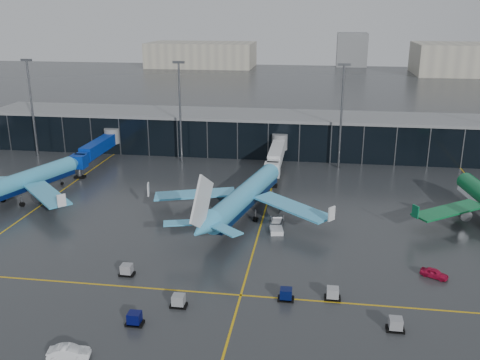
# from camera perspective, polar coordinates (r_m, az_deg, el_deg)

# --- Properties ---
(ground) EXTENTS (600.00, 600.00, 0.00)m
(ground) POSITION_cam_1_polar(r_m,az_deg,el_deg) (90.36, -4.85, -6.96)
(ground) COLOR #282B2D
(ground) RESTS_ON ground
(terminal_pier) EXTENTS (142.00, 17.00, 10.70)m
(terminal_pier) POSITION_cam_1_polar(r_m,az_deg,el_deg) (146.67, 0.59, 5.10)
(terminal_pier) COLOR black
(terminal_pier) RESTS_ON ground
(jet_bridges) EXTENTS (94.00, 27.50, 7.20)m
(jet_bridges) POSITION_cam_1_polar(r_m,az_deg,el_deg) (138.32, -15.07, 3.32)
(jet_bridges) COLOR #595B60
(jet_bridges) RESTS_ON ground
(flood_masts) EXTENTS (203.00, 0.50, 25.50)m
(flood_masts) POSITION_cam_1_polar(r_m,az_deg,el_deg) (132.71, 2.05, 7.43)
(flood_masts) COLOR #595B60
(flood_masts) RESTS_ON ground
(distant_hangars) EXTENTS (260.00, 71.00, 22.00)m
(distant_hangars) POSITION_cam_1_polar(r_m,az_deg,el_deg) (352.30, 13.71, 12.65)
(distant_hangars) COLOR #B2AD99
(distant_hangars) RESTS_ON ground
(taxi_lines) EXTENTS (220.00, 120.00, 0.02)m
(taxi_lines) POSITION_cam_1_polar(r_m,az_deg,el_deg) (98.38, 2.26, -4.76)
(taxi_lines) COLOR gold
(taxi_lines) RESTS_ON ground
(airliner_arkefly) EXTENTS (46.21, 49.36, 12.41)m
(airliner_arkefly) POSITION_cam_1_polar(r_m,az_deg,el_deg) (116.98, -22.74, 0.75)
(airliner_arkefly) COLOR #3FA4CF
(airliner_arkefly) RESTS_ON ground
(airliner_klm_near) EXTENTS (45.32, 49.21, 12.95)m
(airliner_klm_near) POSITION_cam_1_polar(r_m,az_deg,el_deg) (100.35, 0.53, -0.35)
(airliner_klm_near) COLOR #45B0E3
(airliner_klm_near) RESTS_ON ground
(baggage_carts) EXTENTS (39.85, 13.90, 1.70)m
(baggage_carts) POSITION_cam_1_polar(r_m,az_deg,el_deg) (73.02, -0.03, -12.66)
(baggage_carts) COLOR black
(baggage_carts) RESTS_ON ground
(mobile_airstair) EXTENTS (2.73, 3.54, 3.45)m
(mobile_airstair) POSITION_cam_1_polar(r_m,az_deg,el_deg) (94.88, 3.91, -5.18)
(mobile_airstair) COLOR silver
(mobile_airstair) RESTS_ON ground
(service_van_red) EXTENTS (4.26, 3.38, 1.36)m
(service_van_red) POSITION_cam_1_polar(r_m,az_deg,el_deg) (84.71, 20.02, -9.33)
(service_van_red) COLOR #B20D35
(service_van_red) RESTS_ON ground
(service_van_white) EXTENTS (4.96, 2.53, 1.56)m
(service_van_white) POSITION_cam_1_polar(r_m,az_deg,el_deg) (66.31, -17.80, -17.09)
(service_van_white) COLOR silver
(service_van_white) RESTS_ON ground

